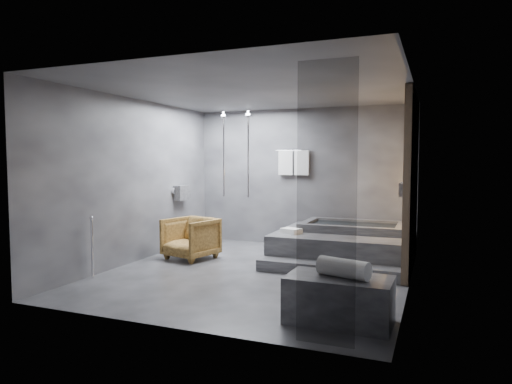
% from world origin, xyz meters
% --- Properties ---
extents(room, '(5.00, 5.04, 2.82)m').
position_xyz_m(room, '(0.40, 0.24, 1.73)').
color(room, '#2B2B2D').
rests_on(room, ground).
extents(tub_deck, '(2.20, 2.00, 0.50)m').
position_xyz_m(tub_deck, '(1.05, 1.45, 0.25)').
color(tub_deck, '#303032').
rests_on(tub_deck, ground).
extents(tub_step, '(2.20, 0.36, 0.18)m').
position_xyz_m(tub_step, '(1.05, 0.27, 0.09)').
color(tub_step, '#303032').
rests_on(tub_step, ground).
extents(concrete_bench, '(1.13, 0.64, 0.50)m').
position_xyz_m(concrete_bench, '(1.63, -1.69, 0.25)').
color(concrete_bench, '#2D2D2F').
rests_on(concrete_bench, ground).
extents(driftwood_chair, '(0.97, 0.99, 0.73)m').
position_xyz_m(driftwood_chair, '(-1.48, 0.53, 0.37)').
color(driftwood_chair, '#4D3313').
rests_on(driftwood_chair, ground).
extents(rolled_towel, '(0.60, 0.36, 0.20)m').
position_xyz_m(rolled_towel, '(1.67, -1.71, 0.60)').
color(rolled_towel, silver).
rests_on(rolled_towel, concrete_bench).
extents(deck_towel, '(0.39, 0.34, 0.09)m').
position_xyz_m(deck_towel, '(0.27, 0.93, 0.54)').
color(deck_towel, white).
rests_on(deck_towel, tub_deck).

